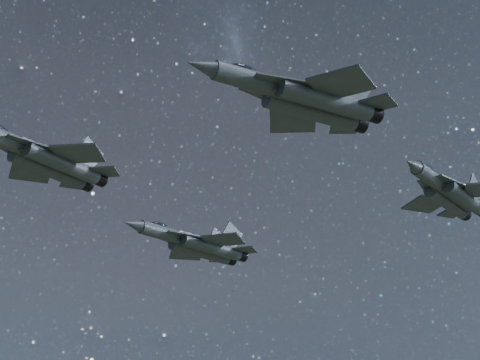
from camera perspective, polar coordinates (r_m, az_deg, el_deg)
jet_lead at (r=69.51m, az=-13.78°, el=1.52°), size 15.76×10.44×4.02m
jet_left at (r=89.41m, az=-3.12°, el=-4.58°), size 16.92×11.63×4.25m
jet_right at (r=56.23m, az=4.53°, el=5.83°), size 15.50×11.03×3.95m
jet_slot at (r=77.14m, az=14.68°, el=-0.92°), size 14.96×9.90×3.82m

